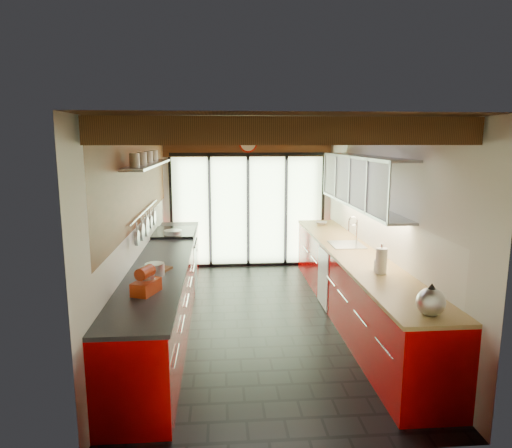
# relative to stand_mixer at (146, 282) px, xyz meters

# --- Properties ---
(ground) EXTENTS (5.50, 5.50, 0.00)m
(ground) POSITION_rel_stand_mixer_xyz_m (1.27, 1.49, -1.03)
(ground) COLOR black
(ground) RESTS_ON ground
(room_shell) EXTENTS (5.50, 5.50, 5.50)m
(room_shell) POSITION_rel_stand_mixer_xyz_m (1.27, 1.49, 0.62)
(room_shell) COLOR silver
(room_shell) RESTS_ON ground
(ceiling_beams) EXTENTS (3.14, 5.06, 4.90)m
(ceiling_beams) POSITION_rel_stand_mixer_xyz_m (1.27, 1.87, 1.43)
(ceiling_beams) COLOR #593316
(ceiling_beams) RESTS_ON ground
(glass_door) EXTENTS (2.95, 0.10, 2.90)m
(glass_door) POSITION_rel_stand_mixer_xyz_m (1.27, 4.18, 0.63)
(glass_door) COLOR #C6EAAD
(glass_door) RESTS_ON ground
(left_counter) EXTENTS (0.68, 5.00, 0.92)m
(left_counter) POSITION_rel_stand_mixer_xyz_m (-0.01, 1.49, -0.57)
(left_counter) COLOR #B50000
(left_counter) RESTS_ON ground
(range_stove) EXTENTS (0.66, 0.90, 0.97)m
(range_stove) POSITION_rel_stand_mixer_xyz_m (-0.01, 2.94, -0.56)
(range_stove) COLOR silver
(range_stove) RESTS_ON ground
(right_counter) EXTENTS (0.68, 5.00, 0.92)m
(right_counter) POSITION_rel_stand_mixer_xyz_m (2.54, 1.49, -0.57)
(right_counter) COLOR #B50000
(right_counter) RESTS_ON ground
(sink_assembly) EXTENTS (0.45, 0.52, 0.43)m
(sink_assembly) POSITION_rel_stand_mixer_xyz_m (2.56, 1.89, -0.07)
(sink_assembly) COLOR silver
(sink_assembly) RESTS_ON right_counter
(upper_cabinets_right) EXTENTS (0.34, 3.00, 3.00)m
(upper_cabinets_right) POSITION_rel_stand_mixer_xyz_m (2.70, 1.79, 0.82)
(upper_cabinets_right) COLOR silver
(upper_cabinets_right) RESTS_ON ground
(left_wall_fixtures) EXTENTS (0.28, 2.60, 0.96)m
(left_wall_fixtures) POSITION_rel_stand_mixer_xyz_m (-0.20, 1.67, 0.81)
(left_wall_fixtures) COLOR silver
(left_wall_fixtures) RESTS_ON ground
(stand_mixer) EXTENTS (0.28, 0.36, 0.28)m
(stand_mixer) POSITION_rel_stand_mixer_xyz_m (0.00, 0.00, 0.00)
(stand_mixer) COLOR #B12F0E
(stand_mixer) RESTS_ON left_counter
(pot_large) EXTENTS (0.25, 0.25, 0.14)m
(pot_large) POSITION_rel_stand_mixer_xyz_m (0.00, 0.61, -0.04)
(pot_large) COLOR silver
(pot_large) RESTS_ON left_counter
(pot_small) EXTENTS (0.33, 0.33, 0.11)m
(pot_small) POSITION_rel_stand_mixer_xyz_m (0.00, 2.66, -0.06)
(pot_small) COLOR silver
(pot_small) RESTS_ON left_counter
(cutting_board) EXTENTS (0.35, 0.39, 0.03)m
(cutting_board) POSITION_rel_stand_mixer_xyz_m (0.00, 0.77, -0.10)
(cutting_board) COLOR brown
(cutting_board) RESTS_ON left_counter
(kettle) EXTENTS (0.30, 0.33, 0.29)m
(kettle) POSITION_rel_stand_mixer_xyz_m (2.54, -0.76, 0.02)
(kettle) COLOR silver
(kettle) RESTS_ON right_counter
(paper_towel) EXTENTS (0.13, 0.13, 0.35)m
(paper_towel) POSITION_rel_stand_mixer_xyz_m (2.54, 0.46, 0.03)
(paper_towel) COLOR white
(paper_towel) RESTS_ON right_counter
(soap_bottle) EXTENTS (0.11, 0.11, 0.20)m
(soap_bottle) POSITION_rel_stand_mixer_xyz_m (2.54, 0.55, -0.01)
(soap_bottle) COLOR silver
(soap_bottle) RESTS_ON right_counter
(bowl) EXTENTS (0.26, 0.26, 0.05)m
(bowl) POSITION_rel_stand_mixer_xyz_m (2.54, 3.52, -0.09)
(bowl) COLOR silver
(bowl) RESTS_ON right_counter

